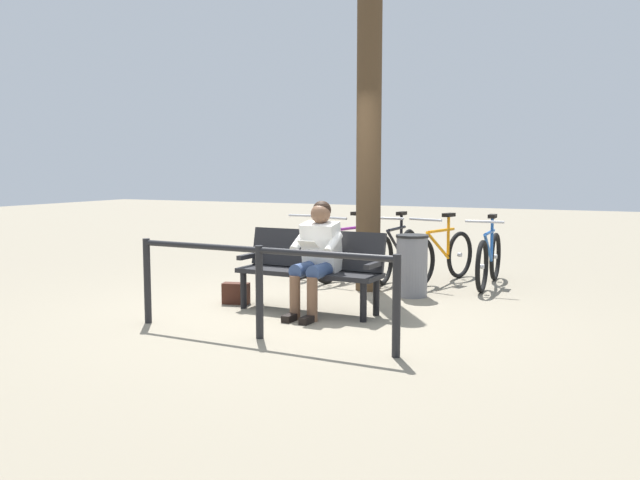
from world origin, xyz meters
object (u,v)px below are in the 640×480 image
Objects in this scene: handbag at (236,293)px; bicycle_green at (350,253)px; bicycle_red at (489,259)px; bicycle_black at (316,249)px; tree_trunk at (369,147)px; bicycle_purple at (441,256)px; bench at (312,264)px; person_reading at (317,252)px; bicycle_orange at (397,254)px; litter_bin at (412,266)px.

bicycle_green reaches higher than handbag.
bicycle_black is at bearing -91.80° from bicycle_red.
tree_trunk is 2.21× the size of bicycle_purple.
bench is 2.59m from bicycle_black.
tree_trunk is at bearing -86.68° from person_reading.
bicycle_red is at bearing 90.69° from bicycle_orange.
handbag is at bearing -4.41° from person_reading.
bench is 1.92m from tree_trunk.
person_reading is 1.61× the size of litter_bin.
litter_bin is 0.44× the size of bicycle_orange.
litter_bin is 1.31m from bicycle_red.
tree_trunk reaches higher than litter_bin.
bicycle_green is at bearing -36.73° from litter_bin.
bicycle_purple is at bearing -127.06° from tree_trunk.
bicycle_black reaches higher than bench.
bench is at bearing -47.87° from person_reading.
person_reading is 2.82m from bicycle_black.
litter_bin is (-0.74, -1.24, -0.13)m from bench.
bench is at bearing -3.17° from bicycle_purple.
person_reading reaches higher than bicycle_black.
bicycle_red and bicycle_orange have the same top height.
bicycle_red is at bearing 110.08° from bicycle_green.
handbag is 2.23m from bicycle_green.
person_reading is 2.37m from bicycle_green.
handbag is at bearing -23.27° from bicycle_orange.
litter_bin reaches higher than handbag.
bench is at bearing 58.97° from litter_bin.
tree_trunk is 1.85m from bicycle_purple.
litter_bin is at bearing -142.69° from handbag.
tree_trunk is 1.57m from litter_bin.
handbag is at bearing 54.34° from tree_trunk.
handbag is (1.08, -0.12, -0.54)m from person_reading.
handbag is 0.18× the size of bicycle_orange.
bicycle_green is (1.88, 0.23, 0.00)m from bicycle_red.
bicycle_purple is 1.26m from bicycle_green.
tree_trunk is at bearing -15.78° from litter_bin.
person_reading is 1.22m from handbag.
handbag is 2.97m from bicycle_purple.
bicycle_orange is at bearing -94.01° from tree_trunk.
bicycle_black is (1.25, 0.01, 0.00)m from bicycle_orange.
person_reading reaches higher than bicycle_red.
person_reading is 2.85m from bicycle_red.
bench is at bearing -2.66° from bicycle_orange.
bicycle_black is (1.18, -0.94, -1.45)m from tree_trunk.
handbag is at bearing 4.93° from bench.
bicycle_purple is (-0.81, -2.34, -0.15)m from bench.
bicycle_red is at bearing -145.53° from tree_trunk.
bicycle_purple is at bearing -93.42° from litter_bin.
bicycle_orange is at bearing -114.89° from handbag.
person_reading reaches higher than bicycle_green.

